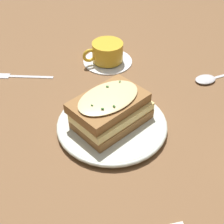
% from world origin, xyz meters
% --- Properties ---
extents(ground_plane, '(2.40, 2.40, 0.00)m').
position_xyz_m(ground_plane, '(0.00, 0.00, 0.00)').
color(ground_plane, brown).
extents(dinner_plate, '(0.24, 0.24, 0.02)m').
position_xyz_m(dinner_plate, '(-0.01, 0.01, 0.01)').
color(dinner_plate, silver).
rests_on(dinner_plate, ground_plane).
extents(sandwich, '(0.15, 0.18, 0.07)m').
position_xyz_m(sandwich, '(-0.01, 0.01, 0.05)').
color(sandwich, olive).
rests_on(sandwich, dinner_plate).
extents(teacup_with_saucer, '(0.14, 0.14, 0.06)m').
position_xyz_m(teacup_with_saucer, '(0.24, -0.09, 0.03)').
color(teacup_with_saucer, white).
rests_on(teacup_with_saucer, ground_plane).
extents(fork, '(0.10, 0.17, 0.00)m').
position_xyz_m(fork, '(0.28, 0.17, 0.00)').
color(fork, silver).
rests_on(fork, ground_plane).
extents(spoon, '(0.04, 0.16, 0.01)m').
position_xyz_m(spoon, '(0.05, -0.29, 0.00)').
color(spoon, silver).
rests_on(spoon, ground_plane).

